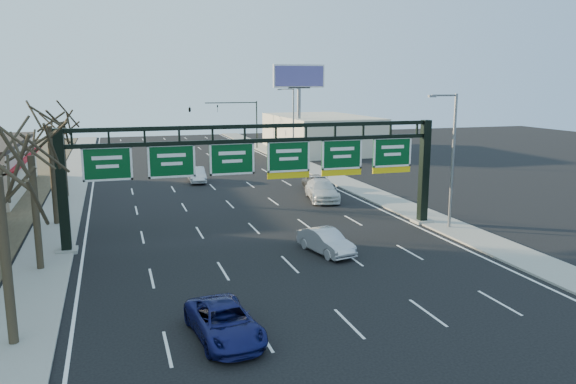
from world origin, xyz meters
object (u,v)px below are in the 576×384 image
object	(u,v)px
car_blue_suv	(224,322)
car_silver_sedan	(326,241)
sign_gantry	(263,165)
car_white_wagon	(322,190)

from	to	relation	value
car_blue_suv	car_silver_sedan	size ratio (longest dim) A/B	1.14
sign_gantry	car_blue_suv	world-z (taller)	sign_gantry
sign_gantry	car_white_wagon	distance (m)	12.76
sign_gantry	car_blue_suv	size ratio (longest dim) A/B	5.11
car_silver_sedan	car_white_wagon	distance (m)	15.09
car_blue_suv	car_silver_sedan	bearing A→B (deg)	43.45
car_silver_sedan	car_white_wagon	size ratio (longest dim) A/B	0.74
sign_gantry	car_blue_suv	bearing A→B (deg)	-110.98
car_blue_suv	car_white_wagon	size ratio (longest dim) A/B	0.84
car_silver_sedan	car_blue_suv	bearing A→B (deg)	-143.00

